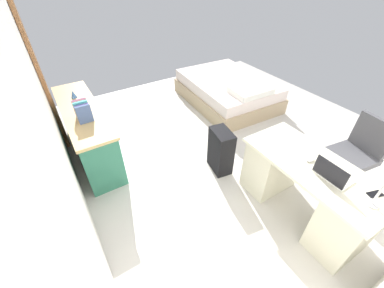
% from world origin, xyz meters
% --- Properties ---
extents(ground_plane, '(5.67, 5.67, 0.00)m').
position_xyz_m(ground_plane, '(0.00, 0.00, 0.00)').
color(ground_plane, beige).
extents(wall_back, '(4.67, 0.10, 2.51)m').
position_xyz_m(wall_back, '(0.00, 2.06, 1.25)').
color(wall_back, silver).
rests_on(wall_back, ground_plane).
extents(door_wooden, '(0.88, 0.05, 2.04)m').
position_xyz_m(door_wooden, '(1.79, 1.98, 1.02)').
color(door_wooden, '#936038').
rests_on(door_wooden, ground_plane).
extents(desk, '(1.45, 0.69, 0.74)m').
position_xyz_m(desk, '(-1.35, -0.07, 0.38)').
color(desk, beige).
rests_on(desk, ground_plane).
extents(office_chair, '(0.53, 0.53, 0.94)m').
position_xyz_m(office_chair, '(-1.35, -0.96, 0.42)').
color(office_chair, black).
rests_on(office_chair, ground_plane).
extents(credenza, '(1.80, 0.48, 0.77)m').
position_xyz_m(credenza, '(0.99, 1.68, 0.39)').
color(credenza, '#2D7056').
rests_on(credenza, ground_plane).
extents(bed, '(1.97, 1.50, 0.58)m').
position_xyz_m(bed, '(1.19, -1.03, 0.24)').
color(bed, tan).
rests_on(bed, ground_plane).
extents(suitcase_black, '(0.39, 0.28, 0.63)m').
position_xyz_m(suitcase_black, '(-0.29, 0.26, 0.31)').
color(suitcase_black, black).
rests_on(suitcase_black, ground_plane).
extents(laptop, '(0.31, 0.23, 0.21)m').
position_xyz_m(laptop, '(-1.53, -0.04, 0.78)').
color(laptop, silver).
rests_on(laptop, desk).
extents(computer_mouse, '(0.06, 0.10, 0.03)m').
position_xyz_m(computer_mouse, '(-1.27, -0.09, 0.75)').
color(computer_mouse, white).
rests_on(computer_mouse, desk).
extents(cell_phone_near_laptop, '(0.11, 0.15, 0.01)m').
position_xyz_m(cell_phone_near_laptop, '(-1.86, -0.19, 0.74)').
color(cell_phone_near_laptop, black).
rests_on(cell_phone_near_laptop, desk).
extents(desk_lamp, '(0.16, 0.11, 0.34)m').
position_xyz_m(desk_lamp, '(-1.86, -0.06, 0.99)').
color(desk_lamp, silver).
rests_on(desk_lamp, desk).
extents(book_row, '(0.23, 0.17, 0.23)m').
position_xyz_m(book_row, '(0.69, 1.68, 0.88)').
color(book_row, '#475E91').
rests_on(book_row, credenza).
extents(figurine_small, '(0.08, 0.08, 0.11)m').
position_xyz_m(figurine_small, '(1.35, 1.68, 0.83)').
color(figurine_small, '#4C7FBF').
rests_on(figurine_small, credenza).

